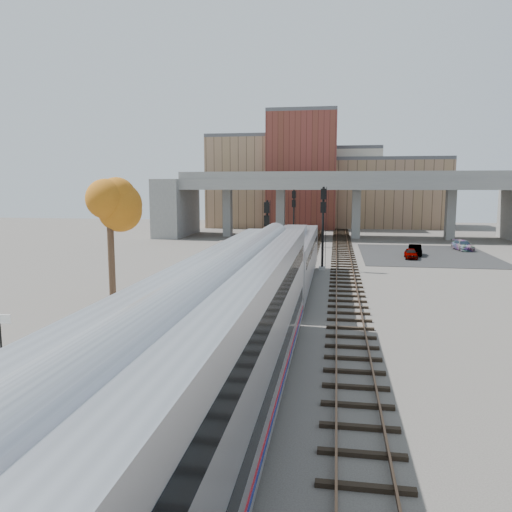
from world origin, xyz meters
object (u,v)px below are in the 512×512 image
(coach, at_px, (226,348))
(car_b, at_px, (415,250))
(car_a, at_px, (411,254))
(tree, at_px, (109,204))
(car_c, at_px, (463,245))
(signal_mast_near, at_px, (267,244))
(signal_mast_mid, at_px, (323,228))
(signal_mast_far, at_px, (294,218))
(locomotive, at_px, (292,257))

(coach, xyz_separation_m, car_b, (11.71, 41.90, -2.18))
(coach, height_order, car_a, coach)
(tree, distance_m, car_c, 42.85)
(signal_mast_near, height_order, car_c, signal_mast_near)
(tree, bearing_deg, car_c, 46.27)
(car_c, bearing_deg, coach, -120.11)
(tree, bearing_deg, car_b, 47.45)
(signal_mast_mid, distance_m, car_c, 23.16)
(coach, xyz_separation_m, signal_mast_mid, (2.00, 30.88, 0.98))
(signal_mast_far, xyz_separation_m, car_c, (20.04, -1.23, -2.90))
(signal_mast_near, bearing_deg, car_c, 49.28)
(signal_mast_far, distance_m, tree, 33.37)
(car_b, bearing_deg, coach, -101.09)
(coach, height_order, tree, tree)
(signal_mast_far, height_order, tree, tree)
(car_a, bearing_deg, car_c, 52.51)
(car_a, distance_m, car_b, 2.67)
(signal_mast_mid, distance_m, tree, 19.69)
(car_c, bearing_deg, signal_mast_far, 167.11)
(tree, distance_m, car_a, 32.32)
(coach, relative_size, signal_mast_mid, 3.35)
(signal_mast_near, xyz_separation_m, signal_mast_far, (-0.00, 24.51, 0.44))
(locomotive, distance_m, car_a, 20.06)
(car_b, bearing_deg, locomotive, -116.73)
(locomotive, height_order, signal_mast_far, signal_mast_far)
(tree, relative_size, car_c, 2.16)
(signal_mast_near, bearing_deg, locomotive, -35.65)
(signal_mast_near, bearing_deg, tree, -141.51)
(signal_mast_mid, height_order, car_c, signal_mast_mid)
(locomotive, distance_m, tree, 13.49)
(locomotive, relative_size, car_c, 4.81)
(signal_mast_near, bearing_deg, signal_mast_mid, 58.80)
(tree, bearing_deg, signal_mast_mid, 46.58)
(signal_mast_near, xyz_separation_m, car_b, (13.81, 17.79, -2.46))
(signal_mast_far, height_order, car_b, signal_mast_far)
(locomotive, bearing_deg, coach, -90.00)
(signal_mast_mid, height_order, car_b, signal_mast_mid)
(car_a, bearing_deg, signal_mast_near, -126.78)
(signal_mast_near, height_order, signal_mast_mid, signal_mast_mid)
(locomotive, height_order, signal_mast_near, signal_mast_near)
(tree, bearing_deg, car_a, 45.41)
(signal_mast_near, bearing_deg, car_b, 52.17)
(coach, distance_m, car_b, 43.56)
(coach, height_order, signal_mast_far, signal_mast_far)
(car_c, bearing_deg, locomotive, -135.27)
(coach, height_order, signal_mast_near, signal_mast_near)
(coach, xyz_separation_m, signal_mast_near, (-2.10, 24.11, 0.28))
(tree, bearing_deg, coach, -55.64)
(locomotive, relative_size, signal_mast_mid, 2.55)
(coach, distance_m, signal_mast_far, 48.67)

